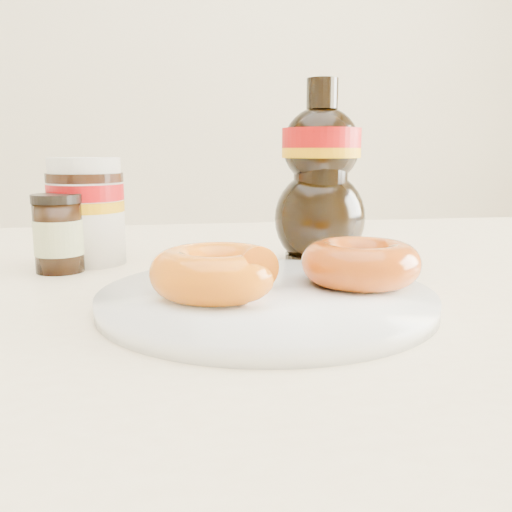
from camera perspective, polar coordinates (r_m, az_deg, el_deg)
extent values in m
cube|color=#F2E9CB|center=(2.27, -10.27, 21.03)|extent=(3.50, 0.10, 2.60)
cube|color=#F4E3BA|center=(0.60, -9.07, -4.27)|extent=(1.40, 0.90, 0.04)
cylinder|color=#C6B28C|center=(1.25, 22.01, -15.13)|extent=(0.06, 0.06, 0.71)
cylinder|color=white|center=(0.49, 1.01, -4.29)|extent=(0.28, 0.28, 0.01)
torus|color=white|center=(0.49, 1.01, -4.18)|extent=(0.28, 0.28, 0.01)
torus|color=#DF5F0C|center=(0.47, -3.91, -1.61)|extent=(0.13, 0.13, 0.04)
torus|color=#AE3F0B|center=(0.52, 10.41, -0.67)|extent=(0.13, 0.13, 0.04)
cylinder|color=white|center=(0.69, -16.55, 3.46)|extent=(0.09, 0.09, 0.10)
cylinder|color=#850407|center=(0.69, -16.69, 6.17)|extent=(0.09, 0.09, 0.02)
cylinder|color=#D89905|center=(0.69, -16.62, 4.81)|extent=(0.09, 0.09, 0.01)
cylinder|color=black|center=(0.69, -16.77, 7.53)|extent=(0.09, 0.09, 0.01)
cylinder|color=white|center=(0.69, -16.82, 8.55)|extent=(0.08, 0.08, 0.02)
cylinder|color=black|center=(0.66, -19.13, 1.79)|extent=(0.05, 0.05, 0.08)
cylinder|color=beige|center=(0.66, -19.13, 1.79)|extent=(0.05, 0.05, 0.04)
cylinder|color=black|center=(0.65, -19.35, 5.44)|extent=(0.05, 0.05, 0.01)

